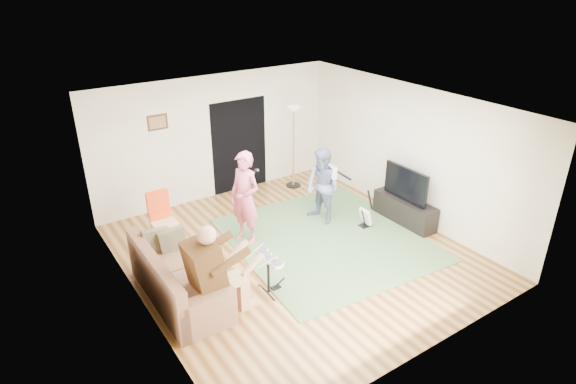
# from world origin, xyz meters

# --- Properties ---
(floor) EXTENTS (6.00, 6.00, 0.00)m
(floor) POSITION_xyz_m (0.00, 0.00, 0.00)
(floor) COLOR brown
(floor) RESTS_ON ground
(walls) EXTENTS (5.50, 6.00, 2.70)m
(walls) POSITION_xyz_m (0.00, 0.00, 1.35)
(walls) COLOR #EFE5CF
(walls) RESTS_ON floor
(ceiling) EXTENTS (6.00, 6.00, 0.00)m
(ceiling) POSITION_xyz_m (0.00, 0.00, 2.70)
(ceiling) COLOR white
(ceiling) RESTS_ON walls
(window_blinds) EXTENTS (0.00, 2.05, 2.05)m
(window_blinds) POSITION_xyz_m (-2.74, 0.20, 1.55)
(window_blinds) COLOR brown
(window_blinds) RESTS_ON walls
(doorway) EXTENTS (2.10, 0.00, 2.10)m
(doorway) POSITION_xyz_m (0.55, 2.99, 1.05)
(doorway) COLOR black
(doorway) RESTS_ON walls
(picture_frame) EXTENTS (0.42, 0.03, 0.32)m
(picture_frame) POSITION_xyz_m (-1.25, 2.99, 1.90)
(picture_frame) COLOR #3F2314
(picture_frame) RESTS_ON walls
(area_rug) EXTENTS (3.60, 3.86, 0.02)m
(area_rug) POSITION_xyz_m (0.77, 0.05, 0.01)
(area_rug) COLOR #4A6E43
(area_rug) RESTS_ON floor
(sofa) EXTENTS (0.88, 2.13, 0.86)m
(sofa) POSITION_xyz_m (-2.29, -0.07, 0.29)
(sofa) COLOR #8A5F45
(sofa) RESTS_ON floor
(drummer) EXTENTS (0.97, 0.54, 1.49)m
(drummer) POSITION_xyz_m (-1.85, -0.72, 0.58)
(drummer) COLOR #4D3015
(drummer) RESTS_ON sofa
(drum_kit) EXTENTS (0.37, 0.66, 0.68)m
(drum_kit) POSITION_xyz_m (-1.00, -0.72, 0.29)
(drum_kit) COLOR black
(drum_kit) RESTS_ON floor
(singer) EXTENTS (0.60, 0.74, 1.76)m
(singer) POSITION_xyz_m (-0.50, 0.88, 0.88)
(singer) COLOR #D45C7D
(singer) RESTS_ON floor
(microphone) EXTENTS (0.06, 0.06, 0.24)m
(microphone) POSITION_xyz_m (-0.30, 0.88, 1.31)
(microphone) COLOR black
(microphone) RESTS_ON singer
(guitarist) EXTENTS (0.68, 0.82, 1.54)m
(guitarist) POSITION_xyz_m (1.13, 0.68, 0.77)
(guitarist) COLOR slate
(guitarist) RESTS_ON floor
(guitar_held) EXTENTS (0.18, 0.61, 0.26)m
(guitar_held) POSITION_xyz_m (1.33, 0.68, 1.05)
(guitar_held) COLOR silver
(guitar_held) RESTS_ON guitarist
(guitar_spare) EXTENTS (0.28, 0.25, 0.79)m
(guitar_spare) POSITION_xyz_m (1.71, 0.01, 0.23)
(guitar_spare) COLOR black
(guitar_spare) RESTS_ON floor
(torchiere_lamp) EXTENTS (0.34, 0.34, 1.91)m
(torchiere_lamp) POSITION_xyz_m (1.64, 2.43, 1.31)
(torchiere_lamp) COLOR black
(torchiere_lamp) RESTS_ON floor
(dining_chair) EXTENTS (0.43, 0.46, 1.02)m
(dining_chair) POSITION_xyz_m (-1.82, 1.61, 0.36)
(dining_chair) COLOR beige
(dining_chair) RESTS_ON floor
(tv_cabinet) EXTENTS (0.40, 1.40, 0.50)m
(tv_cabinet) POSITION_xyz_m (2.50, -0.27, 0.25)
(tv_cabinet) COLOR black
(tv_cabinet) RESTS_ON floor
(television) EXTENTS (0.06, 1.06, 0.66)m
(television) POSITION_xyz_m (2.45, -0.27, 0.85)
(television) COLOR black
(television) RESTS_ON tv_cabinet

